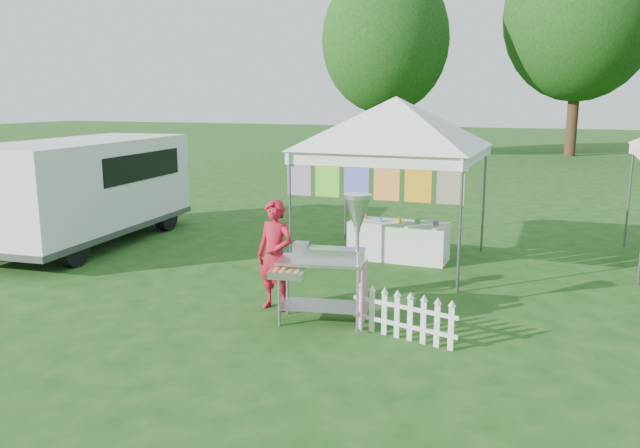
% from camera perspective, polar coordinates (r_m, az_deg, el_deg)
% --- Properties ---
extents(ground, '(120.00, 120.00, 0.00)m').
position_cam_1_polar(ground, '(8.42, 0.36, -9.18)').
color(ground, '#144313').
rests_on(ground, ground).
extents(canopy_main, '(4.24, 4.24, 3.45)m').
position_cam_1_polar(canopy_main, '(11.22, 6.98, 11.45)').
color(canopy_main, '#59595E').
rests_on(canopy_main, ground).
extents(tree_left, '(6.40, 6.40, 9.53)m').
position_cam_1_polar(tree_left, '(32.70, 6.01, 16.39)').
color(tree_left, '#332412').
rests_on(tree_left, ground).
extents(tree_mid, '(7.60, 7.60, 11.52)m').
position_cam_1_polar(tree_mid, '(35.60, 22.72, 17.30)').
color(tree_mid, '#332412').
rests_on(tree_mid, ground).
extents(donut_cart, '(1.28, 1.07, 1.75)m').
position_cam_1_polar(donut_cart, '(8.17, 1.37, -2.26)').
color(donut_cart, gray).
rests_on(donut_cart, ground).
extents(vendor, '(0.63, 0.47, 1.58)m').
position_cam_1_polar(vendor, '(8.83, -4.13, -2.88)').
color(vendor, '#A71426').
rests_on(vendor, ground).
extents(cargo_van, '(2.53, 5.31, 2.14)m').
position_cam_1_polar(cargo_van, '(13.75, -20.40, 3.12)').
color(cargo_van, white).
rests_on(cargo_van, ground).
extents(picket_fence, '(1.41, 0.34, 0.56)m').
position_cam_1_polar(picket_fence, '(7.91, 7.64, -8.46)').
color(picket_fence, white).
rests_on(picket_fence, ground).
extents(display_table, '(1.80, 0.70, 0.71)m').
position_cam_1_polar(display_table, '(11.71, 7.19, -1.54)').
color(display_table, white).
rests_on(display_table, ground).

